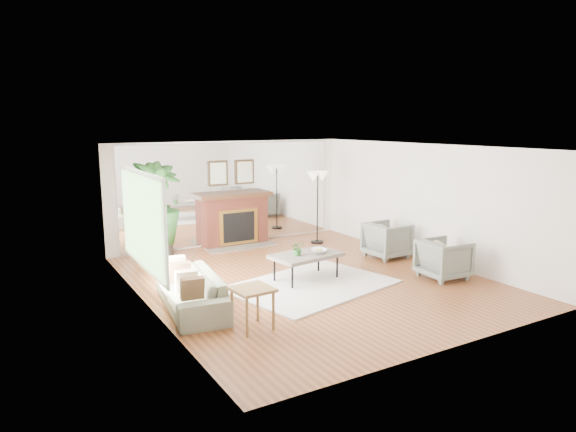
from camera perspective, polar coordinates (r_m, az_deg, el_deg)
ground at (r=9.82m, az=2.17°, el=-7.06°), size 7.00×7.00×0.00m
wall_left at (r=8.33m, az=-15.40°, el=-1.71°), size 0.02×7.00×2.50m
wall_right at (r=11.39m, az=15.01°, el=1.48°), size 0.02×7.00×2.50m
wall_back at (r=12.57m, az=-6.38°, el=2.57°), size 6.00×0.02×2.50m
mirror_panel at (r=12.55m, az=-6.34°, el=2.56°), size 5.40×0.04×2.40m
window_panel at (r=8.70m, az=-15.93°, el=-0.56°), size 0.04×2.40×1.50m
fireplace at (r=12.45m, az=-5.89°, el=-0.24°), size 1.85×0.83×2.05m
area_rug at (r=9.45m, az=2.62°, el=-7.67°), size 3.22×2.62×0.03m
coffee_table at (r=9.62m, az=2.04°, el=-4.47°), size 1.38×0.91×0.52m
sofa at (r=8.37m, az=-10.72°, el=-8.24°), size 1.03×2.09×0.59m
armchair_back at (r=11.51m, az=10.97°, el=-2.62°), size 0.89×0.86×0.78m
armchair_front at (r=10.24m, az=16.91°, el=-4.59°), size 0.88×0.86×0.75m
side_table at (r=7.42m, az=-3.98°, el=-8.68°), size 0.58×0.58×0.62m
potted_ficus at (r=11.57m, az=-14.32°, el=1.00°), size 1.13×1.13×2.10m
floor_lamp at (r=12.48m, az=3.32°, el=3.79°), size 0.58×0.32×1.77m
tabletop_plant at (r=9.46m, az=1.09°, el=-3.60°), size 0.27×0.24×0.28m
fruit_bowl at (r=9.66m, az=3.43°, el=-3.94°), size 0.36×0.36×0.07m
book at (r=9.89m, az=3.09°, el=-3.76°), size 0.22×0.29×0.02m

